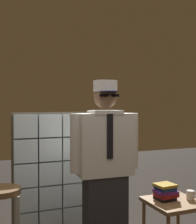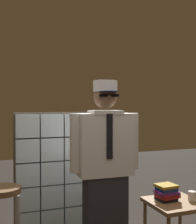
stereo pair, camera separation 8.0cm
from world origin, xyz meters
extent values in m
cube|color=silver|center=(-0.55, 1.21, 0.13)|extent=(0.26, 0.08, 0.26)
cube|color=silver|center=(-0.28, 1.21, 0.13)|extent=(0.26, 0.08, 0.26)
cube|color=silver|center=(0.00, 1.21, 0.13)|extent=(0.26, 0.08, 0.26)
cube|color=silver|center=(0.28, 1.21, 0.13)|extent=(0.26, 0.08, 0.26)
cube|color=silver|center=(0.55, 1.21, 0.13)|extent=(0.26, 0.08, 0.26)
cube|color=silver|center=(-0.55, 1.21, 0.41)|extent=(0.26, 0.08, 0.26)
cube|color=silver|center=(-0.28, 1.21, 0.41)|extent=(0.26, 0.08, 0.26)
cube|color=silver|center=(0.00, 1.21, 0.41)|extent=(0.26, 0.08, 0.26)
cube|color=silver|center=(0.28, 1.21, 0.41)|extent=(0.26, 0.08, 0.26)
cube|color=silver|center=(0.55, 1.21, 0.41)|extent=(0.26, 0.08, 0.26)
cube|color=silver|center=(-0.55, 1.21, 0.68)|extent=(0.26, 0.08, 0.26)
cube|color=silver|center=(-0.28, 1.21, 0.68)|extent=(0.26, 0.08, 0.26)
cube|color=silver|center=(0.00, 1.21, 0.68)|extent=(0.26, 0.08, 0.26)
cube|color=silver|center=(0.28, 1.21, 0.68)|extent=(0.26, 0.08, 0.26)
cube|color=silver|center=(0.55, 1.21, 0.68)|extent=(0.26, 0.08, 0.26)
cube|color=silver|center=(-0.55, 1.21, 0.96)|extent=(0.26, 0.08, 0.26)
cube|color=silver|center=(-0.28, 1.21, 0.96)|extent=(0.26, 0.08, 0.26)
cube|color=silver|center=(0.00, 1.21, 0.96)|extent=(0.26, 0.08, 0.26)
cube|color=silver|center=(0.28, 1.21, 0.96)|extent=(0.26, 0.08, 0.26)
cube|color=silver|center=(0.55, 1.21, 0.96)|extent=(0.26, 0.08, 0.26)
cube|color=silver|center=(-0.55, 1.21, 1.23)|extent=(0.26, 0.08, 0.26)
cube|color=silver|center=(-0.28, 1.21, 1.23)|extent=(0.26, 0.08, 0.26)
cube|color=silver|center=(0.00, 1.21, 1.23)|extent=(0.26, 0.08, 0.26)
cube|color=silver|center=(0.28, 1.21, 1.23)|extent=(0.26, 0.08, 0.26)
cube|color=silver|center=(0.55, 1.21, 1.23)|extent=(0.26, 0.08, 0.26)
cube|color=#5B5447|center=(0.00, 1.27, 0.68)|extent=(1.40, 0.02, 1.40)
cube|color=#28282D|center=(0.06, 0.39, 0.41)|extent=(0.40, 0.21, 0.82)
cube|color=silver|center=(0.06, 0.39, 1.10)|extent=(0.52, 0.23, 0.58)
cube|color=black|center=(0.06, 0.27, 1.19)|extent=(0.06, 0.01, 0.40)
cube|color=silver|center=(0.06, 0.39, 1.40)|extent=(0.29, 0.24, 0.04)
sphere|color=#846047|center=(0.06, 0.39, 1.55)|extent=(0.22, 0.22, 0.22)
ellipsoid|color=black|center=(0.06, 0.34, 1.51)|extent=(0.15, 0.08, 0.10)
cube|color=black|center=(0.06, 0.29, 1.56)|extent=(0.19, 0.02, 0.02)
cylinder|color=#191E47|center=(0.06, 0.31, 1.59)|extent=(0.17, 0.17, 0.01)
cylinder|color=white|center=(0.06, 0.39, 1.64)|extent=(0.23, 0.23, 0.10)
cylinder|color=silver|center=(0.35, 0.38, 1.13)|extent=(0.10, 0.10, 0.53)
cylinder|color=silver|center=(-0.22, 0.40, 1.13)|extent=(0.10, 0.10, 0.53)
cylinder|color=brown|center=(-0.85, 0.58, 0.71)|extent=(0.34, 0.34, 0.05)
cylinder|color=#A59E93|center=(-0.72, 0.71, 0.34)|extent=(0.03, 0.03, 0.69)
cube|color=brown|center=(0.81, 0.35, 0.47)|extent=(0.52, 0.52, 0.04)
cylinder|color=brown|center=(0.59, 0.57, 0.23)|extent=(0.04, 0.04, 0.45)
cylinder|color=brown|center=(1.03, 0.57, 0.23)|extent=(0.04, 0.04, 0.45)
cube|color=black|center=(0.75, 0.42, 0.51)|extent=(0.18, 0.18, 0.03)
cube|color=maroon|center=(0.76, 0.41, 0.54)|extent=(0.23, 0.20, 0.04)
cube|color=#591E66|center=(0.75, 0.41, 0.58)|extent=(0.24, 0.20, 0.03)
cube|color=navy|center=(0.75, 0.42, 0.61)|extent=(0.18, 0.18, 0.04)
cube|color=olive|center=(0.74, 0.42, 0.64)|extent=(0.21, 0.19, 0.03)
cylinder|color=silver|center=(0.99, 0.32, 0.54)|extent=(0.08, 0.08, 0.09)
camera|label=1|loc=(-1.01, -2.13, 1.47)|focal=47.31mm
camera|label=2|loc=(-0.93, -2.16, 1.47)|focal=47.31mm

